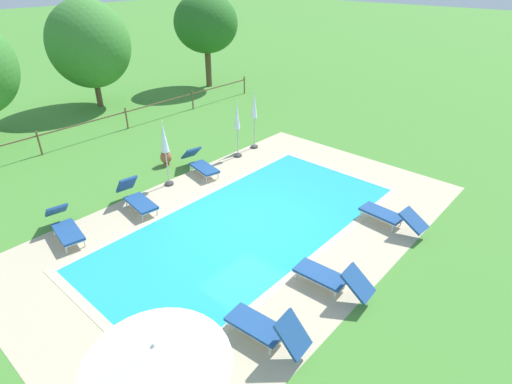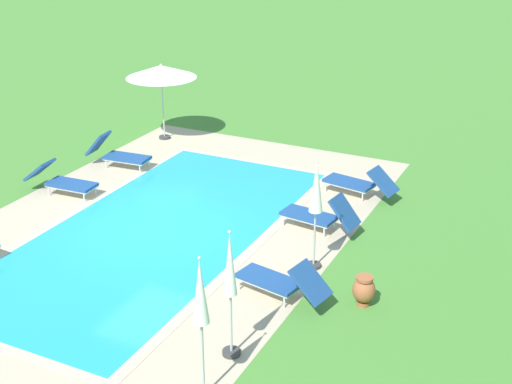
{
  "view_description": "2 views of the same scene",
  "coord_description": "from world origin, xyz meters",
  "px_view_note": "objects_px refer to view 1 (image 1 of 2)",
  "views": [
    {
      "loc": [
        -7.7,
        -7.14,
        7.04
      ],
      "look_at": [
        0.89,
        0.5,
        0.6
      ],
      "focal_mm": 28.56,
      "sensor_mm": 36.0,
      "label": 1
    },
    {
      "loc": [
        12.5,
        8.69,
        7.48
      ],
      "look_at": [
        -1.99,
        1.63,
        0.53
      ],
      "focal_mm": 50.02,
      "sensor_mm": 36.0,
      "label": 2
    }
  ],
  "objects_px": {
    "sun_lounger_south_mid": "(331,277)",
    "patio_umbrella_closed_row_west": "(237,121)",
    "sun_lounger_north_mid": "(391,216)",
    "sun_lounger_north_end": "(266,328)",
    "sun_lounger_north_near_steps": "(200,164)",
    "sun_lounger_south_near_corner": "(65,226)",
    "tree_centre": "(89,44)",
    "patio_umbrella_open_foreground": "(156,355)",
    "patio_umbrella_closed_row_mid_west": "(164,142)",
    "terracotta_urn_near_fence": "(166,157)",
    "tree_east_mid": "(206,23)",
    "patio_umbrella_closed_row_centre": "(254,110)",
    "sun_lounger_north_far": "(137,198)"
  },
  "relations": [
    {
      "from": "sun_lounger_north_near_steps",
      "to": "patio_umbrella_closed_row_mid_west",
      "type": "relative_size",
      "value": 0.84
    },
    {
      "from": "patio_umbrella_closed_row_mid_west",
      "to": "tree_centre",
      "type": "bearing_deg",
      "value": 72.5
    },
    {
      "from": "patio_umbrella_closed_row_mid_west",
      "to": "sun_lounger_north_end",
      "type": "bearing_deg",
      "value": -112.83
    },
    {
      "from": "sun_lounger_north_near_steps",
      "to": "sun_lounger_south_near_corner",
      "type": "height_order",
      "value": "sun_lounger_north_near_steps"
    },
    {
      "from": "sun_lounger_north_mid",
      "to": "patio_umbrella_closed_row_west",
      "type": "xyz_separation_m",
      "value": [
        0.65,
        7.08,
        1.18
      ]
    },
    {
      "from": "sun_lounger_south_near_corner",
      "to": "patio_umbrella_open_foreground",
      "type": "distance_m",
      "value": 7.48
    },
    {
      "from": "sun_lounger_south_near_corner",
      "to": "tree_east_mid",
      "type": "height_order",
      "value": "tree_east_mid"
    },
    {
      "from": "patio_umbrella_open_foreground",
      "to": "terracotta_urn_near_fence",
      "type": "bearing_deg",
      "value": 52.84
    },
    {
      "from": "sun_lounger_south_mid",
      "to": "tree_east_mid",
      "type": "distance_m",
      "value": 20.23
    },
    {
      "from": "sun_lounger_north_near_steps",
      "to": "terracotta_urn_near_fence",
      "type": "xyz_separation_m",
      "value": [
        -0.45,
        1.55,
        -0.04
      ]
    },
    {
      "from": "sun_lounger_north_far",
      "to": "patio_umbrella_closed_row_west",
      "type": "height_order",
      "value": "patio_umbrella_closed_row_west"
    },
    {
      "from": "sun_lounger_north_mid",
      "to": "patio_umbrella_open_foreground",
      "type": "relative_size",
      "value": 0.86
    },
    {
      "from": "sun_lounger_north_far",
      "to": "patio_umbrella_open_foreground",
      "type": "xyz_separation_m",
      "value": [
        -4.02,
        -6.86,
        1.78
      ]
    },
    {
      "from": "sun_lounger_south_mid",
      "to": "patio_umbrella_closed_row_west",
      "type": "distance_m",
      "value": 8.5
    },
    {
      "from": "sun_lounger_north_end",
      "to": "sun_lounger_south_near_corner",
      "type": "distance_m",
      "value": 6.95
    },
    {
      "from": "tree_east_mid",
      "to": "terracotta_urn_near_fence",
      "type": "bearing_deg",
      "value": -140.72
    },
    {
      "from": "sun_lounger_north_end",
      "to": "tree_east_mid",
      "type": "distance_m",
      "value": 21.45
    },
    {
      "from": "sun_lounger_north_near_steps",
      "to": "patio_umbrella_closed_row_mid_west",
      "type": "bearing_deg",
      "value": 174.73
    },
    {
      "from": "sun_lounger_south_near_corner",
      "to": "patio_umbrella_open_foreground",
      "type": "bearing_deg",
      "value": -103.43
    },
    {
      "from": "terracotta_urn_near_fence",
      "to": "tree_centre",
      "type": "xyz_separation_m",
      "value": [
        2.35,
        9.13,
        3.0
      ]
    },
    {
      "from": "sun_lounger_north_far",
      "to": "patio_umbrella_open_foreground",
      "type": "bearing_deg",
      "value": -120.33
    },
    {
      "from": "sun_lounger_north_near_steps",
      "to": "patio_umbrella_closed_row_centre",
      "type": "bearing_deg",
      "value": 1.86
    },
    {
      "from": "sun_lounger_south_mid",
      "to": "patio_umbrella_open_foreground",
      "type": "height_order",
      "value": "patio_umbrella_open_foreground"
    },
    {
      "from": "tree_east_mid",
      "to": "patio_umbrella_closed_row_west",
      "type": "bearing_deg",
      "value": -126.71
    },
    {
      "from": "sun_lounger_north_near_steps",
      "to": "sun_lounger_north_far",
      "type": "distance_m",
      "value": 3.16
    },
    {
      "from": "terracotta_urn_near_fence",
      "to": "sun_lounger_north_mid",
      "type": "bearing_deg",
      "value": -77.8
    },
    {
      "from": "sun_lounger_north_mid",
      "to": "sun_lounger_north_end",
      "type": "xyz_separation_m",
      "value": [
        -5.89,
        -0.02,
        0.03
      ]
    },
    {
      "from": "sun_lounger_north_mid",
      "to": "sun_lounger_south_near_corner",
      "type": "distance_m",
      "value": 9.71
    },
    {
      "from": "sun_lounger_north_end",
      "to": "patio_umbrella_open_foreground",
      "type": "xyz_separation_m",
      "value": [
        -2.67,
        -0.18,
        1.78
      ]
    },
    {
      "from": "sun_lounger_north_near_steps",
      "to": "sun_lounger_south_near_corner",
      "type": "distance_m",
      "value": 5.47
    },
    {
      "from": "sun_lounger_south_mid",
      "to": "tree_centre",
      "type": "bearing_deg",
      "value": 77.12
    },
    {
      "from": "sun_lounger_south_near_corner",
      "to": "patio_umbrella_closed_row_centre",
      "type": "xyz_separation_m",
      "value": [
        8.67,
        0.33,
        1.33
      ]
    },
    {
      "from": "sun_lounger_south_near_corner",
      "to": "patio_umbrella_closed_row_west",
      "type": "relative_size",
      "value": 0.85
    },
    {
      "from": "sun_lounger_north_far",
      "to": "sun_lounger_north_end",
      "type": "bearing_deg",
      "value": -101.35
    },
    {
      "from": "sun_lounger_north_end",
      "to": "sun_lounger_south_near_corner",
      "type": "height_order",
      "value": "sun_lounger_north_end"
    },
    {
      "from": "sun_lounger_north_near_steps",
      "to": "sun_lounger_south_mid",
      "type": "bearing_deg",
      "value": -106.89
    },
    {
      "from": "tree_centre",
      "to": "patio_umbrella_open_foreground",
      "type": "bearing_deg",
      "value": -116.73
    },
    {
      "from": "patio_umbrella_closed_row_mid_west",
      "to": "tree_centre",
      "type": "height_order",
      "value": "tree_centre"
    },
    {
      "from": "tree_east_mid",
      "to": "sun_lounger_north_mid",
      "type": "bearing_deg",
      "value": -114.81
    },
    {
      "from": "sun_lounger_north_far",
      "to": "sun_lounger_south_mid",
      "type": "distance_m",
      "value": 6.9
    },
    {
      "from": "sun_lounger_north_end",
      "to": "sun_lounger_south_near_corner",
      "type": "relative_size",
      "value": 0.94
    },
    {
      "from": "sun_lounger_north_mid",
      "to": "patio_umbrella_closed_row_west",
      "type": "relative_size",
      "value": 0.87
    },
    {
      "from": "sun_lounger_north_mid",
      "to": "tree_centre",
      "type": "xyz_separation_m",
      "value": [
        0.49,
        17.76,
        2.98
      ]
    },
    {
      "from": "sun_lounger_south_mid",
      "to": "patio_umbrella_closed_row_west",
      "type": "height_order",
      "value": "patio_umbrella_closed_row_west"
    },
    {
      "from": "sun_lounger_south_mid",
      "to": "patio_umbrella_closed_row_mid_west",
      "type": "distance_m",
      "value": 7.55
    },
    {
      "from": "patio_umbrella_open_foreground",
      "to": "patio_umbrella_closed_row_mid_west",
      "type": "bearing_deg",
      "value": 52.35
    },
    {
      "from": "sun_lounger_north_end",
      "to": "sun_lounger_south_mid",
      "type": "xyz_separation_m",
      "value": [
        2.27,
        -0.15,
        -0.02
      ]
    },
    {
      "from": "terracotta_urn_near_fence",
      "to": "tree_centre",
      "type": "bearing_deg",
      "value": 75.56
    },
    {
      "from": "patio_umbrella_closed_row_centre",
      "to": "tree_east_mid",
      "type": "distance_m",
      "value": 11.02
    },
    {
      "from": "sun_lounger_north_mid",
      "to": "tree_centre",
      "type": "distance_m",
      "value": 18.02
    }
  ]
}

